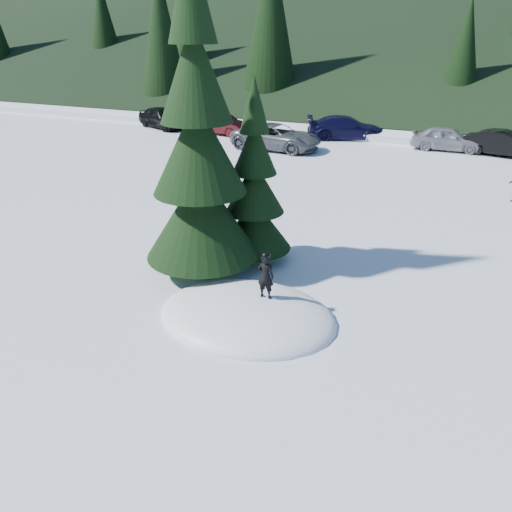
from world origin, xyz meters
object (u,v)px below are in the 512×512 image
at_px(car_2, 276,137).
at_px(spruce_tall, 199,159).
at_px(car_0, 162,118).
at_px(car_1, 221,124).
at_px(car_4, 447,139).
at_px(spruce_short, 255,193).
at_px(car_5, 504,144).
at_px(car_3, 346,128).
at_px(child_skier, 266,276).

bearing_deg(car_2, spruce_tall, -162.08).
bearing_deg(car_0, car_2, -83.62).
relative_size(car_0, car_1, 1.06).
xyz_separation_m(car_1, car_4, (14.22, 0.88, 0.02)).
bearing_deg(spruce_short, car_1, 119.96).
distance_m(spruce_short, car_1, 20.14).
xyz_separation_m(car_0, car_5, (22.13, 0.24, -0.05)).
xyz_separation_m(car_0, car_4, (19.12, 0.49, -0.05)).
bearing_deg(car_5, car_4, 97.00).
relative_size(spruce_tall, car_3, 1.74).
height_order(child_skier, car_4, child_skier).
height_order(child_skier, car_5, child_skier).
height_order(car_3, car_4, car_3).
bearing_deg(car_5, spruce_short, 169.93).
height_order(child_skier, car_3, child_skier).
distance_m(spruce_tall, spruce_short, 2.11).
relative_size(child_skier, car_4, 0.28).
height_order(car_1, car_4, car_4).
distance_m(car_1, car_3, 8.22).
distance_m(car_3, car_4, 6.27).
bearing_deg(car_1, car_5, -78.21).
relative_size(car_0, car_4, 1.07).
height_order(spruce_tall, car_3, spruce_tall).
xyz_separation_m(car_2, car_5, (12.21, 3.46, -0.04)).
bearing_deg(spruce_tall, child_skier, -30.04).
xyz_separation_m(car_2, car_4, (9.20, 3.71, -0.05)).
bearing_deg(car_0, car_5, -65.00).
relative_size(car_1, car_2, 0.77).
relative_size(spruce_tall, car_2, 1.64).
distance_m(child_skier, car_4, 21.32).
bearing_deg(spruce_short, car_0, 129.99).
bearing_deg(car_3, car_1, 83.01).
height_order(child_skier, car_0, child_skier).
relative_size(spruce_short, car_2, 1.02).
xyz_separation_m(spruce_tall, child_skier, (2.55, -1.47, -2.27)).
bearing_deg(car_3, spruce_tall, 163.20).
bearing_deg(car_4, spruce_tall, 164.38).
xyz_separation_m(car_1, car_3, (8.02, 1.79, 0.05)).
relative_size(spruce_tall, child_skier, 7.59).
xyz_separation_m(spruce_tall, car_2, (-4.00, 15.97, -2.59)).
bearing_deg(car_4, car_3, 80.77).
xyz_separation_m(child_skier, car_2, (-6.55, 17.44, -0.32)).
bearing_deg(car_4, child_skier, 172.03).
distance_m(spruce_short, car_0, 23.26).
distance_m(child_skier, car_2, 18.63).
xyz_separation_m(child_skier, car_4, (2.65, 21.15, -0.36)).
relative_size(car_2, car_5, 1.26).
relative_size(child_skier, car_1, 0.28).
xyz_separation_m(child_skier, car_1, (-11.58, 20.27, -0.38)).
bearing_deg(car_2, car_0, 75.87).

